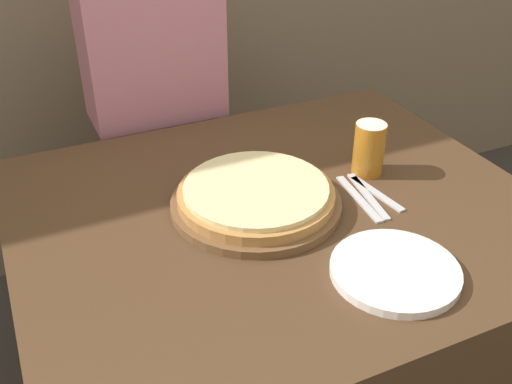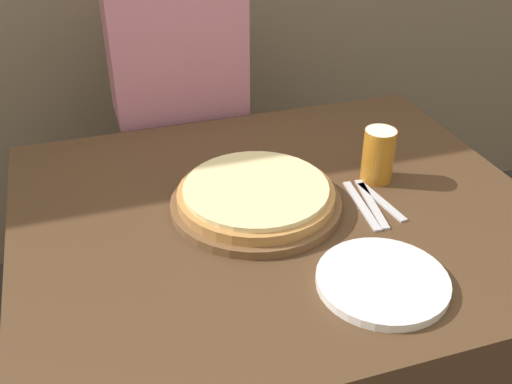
{
  "view_description": "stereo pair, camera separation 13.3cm",
  "coord_description": "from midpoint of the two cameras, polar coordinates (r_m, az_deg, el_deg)",
  "views": [
    {
      "loc": [
        -0.52,
        -1.0,
        1.52
      ],
      "look_at": [
        -0.05,
        0.02,
        0.81
      ],
      "focal_mm": 42.0,
      "sensor_mm": 36.0,
      "label": 1
    },
    {
      "loc": [
        -0.39,
        -1.05,
        1.52
      ],
      "look_at": [
        -0.05,
        0.02,
        0.81
      ],
      "focal_mm": 42.0,
      "sensor_mm": 36.0,
      "label": 2
    }
  ],
  "objects": [
    {
      "name": "diner_person",
      "position": [
        1.89,
        -11.16,
        5.36
      ],
      "size": [
        0.39,
        0.21,
        1.37
      ],
      "color": "#33333D",
      "rests_on": "ground_plane"
    },
    {
      "name": "beer_glass",
      "position": [
        1.46,
        8.2,
        4.24
      ],
      "size": [
        0.08,
        0.08,
        0.13
      ],
      "color": "#B7701E",
      "rests_on": "dining_table"
    },
    {
      "name": "dinner_plate",
      "position": [
        1.17,
        9.95,
        -7.53
      ],
      "size": [
        0.25,
        0.25,
        0.02
      ],
      "color": "white",
      "rests_on": "dining_table"
    },
    {
      "name": "fork",
      "position": [
        1.38,
        7.07,
        -0.7
      ],
      "size": [
        0.04,
        0.2,
        0.0
      ],
      "color": "silver",
      "rests_on": "dining_table"
    },
    {
      "name": "dining_table",
      "position": [
        1.59,
        -0.53,
        -13.09
      ],
      "size": [
        1.17,
        0.99,
        0.77
      ],
      "color": "#4C331E",
      "rests_on": "ground_plane"
    },
    {
      "name": "spoon",
      "position": [
        1.41,
        8.82,
        -0.24
      ],
      "size": [
        0.04,
        0.17,
        0.0
      ],
      "color": "silver",
      "rests_on": "dining_table"
    },
    {
      "name": "pizza_on_board",
      "position": [
        1.33,
        -2.85,
        -0.59
      ],
      "size": [
        0.38,
        0.38,
        0.06
      ],
      "color": "brown",
      "rests_on": "dining_table"
    },
    {
      "name": "dinner_knife",
      "position": [
        1.39,
        7.96,
        -0.47
      ],
      "size": [
        0.05,
        0.2,
        0.0
      ],
      "color": "silver",
      "rests_on": "dining_table"
    }
  ]
}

